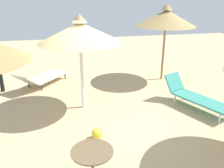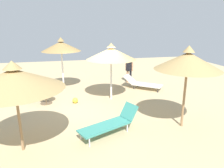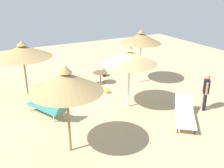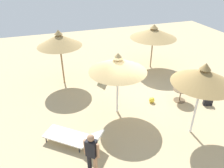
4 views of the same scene
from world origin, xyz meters
name	(u,v)px [view 1 (image 1 of 4)]	position (x,y,z in m)	size (l,w,h in m)	color
ground	(99,120)	(0.00, 0.00, -0.05)	(24.00, 24.00, 0.10)	tan
parasol_umbrella_near_right	(80,33)	(0.34, -0.81, 2.18)	(2.25, 2.25, 2.66)	white
parasol_umbrella_far_left	(166,18)	(-2.88, -2.61, 2.31)	(2.14, 2.14, 2.80)	olive
lounge_chair_front	(195,96)	(-2.81, -0.09, 0.37)	(1.39, 2.12, 0.82)	teal
lounge_chair_far_right	(42,77)	(1.62, -2.86, 0.31)	(1.86, 2.07, 0.68)	silver
side_table_round	(92,160)	(0.48, 2.17, 0.43)	(0.75, 0.75, 0.62)	brown
beach_ball	(97,134)	(0.20, 0.89, 0.13)	(0.25, 0.25, 0.25)	yellow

